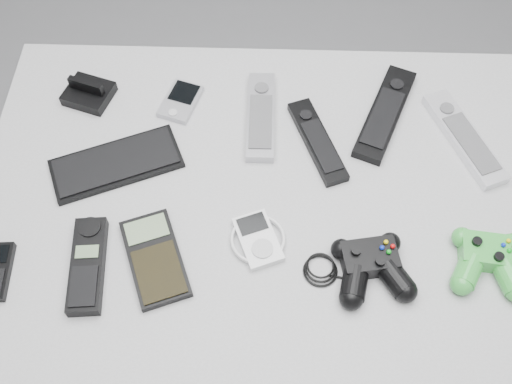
{
  "coord_description": "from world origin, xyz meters",
  "views": [
    {
      "loc": [
        -0.01,
        -0.51,
        1.77
      ],
      "look_at": [
        -0.03,
        0.08,
        0.81
      ],
      "focal_mm": 42.0,
      "sensor_mm": 36.0,
      "label": 1
    }
  ],
  "objects_px": {
    "controller_green": "(489,259)",
    "controller_black": "(371,265)",
    "remote_silver_b": "(464,137)",
    "pda_keyboard": "(116,163)",
    "pda": "(181,101)",
    "mp3_player": "(258,239)",
    "remote_black_a": "(317,141)",
    "remote_black_b": "(385,113)",
    "calculator": "(155,258)",
    "desk": "(282,210)",
    "cordless_handset": "(88,265)",
    "remote_silver_a": "(261,116)"
  },
  "relations": [
    {
      "from": "controller_green",
      "to": "controller_black",
      "type": "bearing_deg",
      "value": -168.36
    },
    {
      "from": "remote_silver_b",
      "to": "controller_black",
      "type": "bearing_deg",
      "value": -148.39
    },
    {
      "from": "pda_keyboard",
      "to": "controller_green",
      "type": "bearing_deg",
      "value": -38.57
    },
    {
      "from": "pda",
      "to": "controller_green",
      "type": "distance_m",
      "value": 0.68
    },
    {
      "from": "pda",
      "to": "mp3_player",
      "type": "xyz_separation_m",
      "value": [
        0.17,
        -0.32,
        0.0
      ]
    },
    {
      "from": "remote_black_a",
      "to": "remote_black_b",
      "type": "xyz_separation_m",
      "value": [
        0.14,
        0.07,
        0.0
      ]
    },
    {
      "from": "remote_black_b",
      "to": "remote_silver_b",
      "type": "height_order",
      "value": "same"
    },
    {
      "from": "calculator",
      "to": "controller_black",
      "type": "relative_size",
      "value": 0.77
    },
    {
      "from": "desk",
      "to": "pda_keyboard",
      "type": "height_order",
      "value": "pda_keyboard"
    },
    {
      "from": "controller_green",
      "to": "pda_keyboard",
      "type": "bearing_deg",
      "value": 170.93
    },
    {
      "from": "remote_black_a",
      "to": "calculator",
      "type": "relative_size",
      "value": 1.17
    },
    {
      "from": "remote_black_b",
      "to": "cordless_handset",
      "type": "bearing_deg",
      "value": -124.52
    },
    {
      "from": "pda_keyboard",
      "to": "desk",
      "type": "bearing_deg",
      "value": -31.93
    },
    {
      "from": "cordless_handset",
      "to": "controller_black",
      "type": "xyz_separation_m",
      "value": [
        0.5,
        0.01,
        0.01
      ]
    },
    {
      "from": "pda",
      "to": "controller_green",
      "type": "xyz_separation_m",
      "value": [
        0.58,
        -0.36,
        0.01
      ]
    },
    {
      "from": "remote_black_a",
      "to": "controller_green",
      "type": "bearing_deg",
      "value": -62.65
    },
    {
      "from": "remote_silver_b",
      "to": "controller_green",
      "type": "height_order",
      "value": "controller_green"
    },
    {
      "from": "pda_keyboard",
      "to": "pda",
      "type": "bearing_deg",
      "value": 32.7
    },
    {
      "from": "mp3_player",
      "to": "controller_black",
      "type": "distance_m",
      "value": 0.21
    },
    {
      "from": "cordless_handset",
      "to": "controller_black",
      "type": "relative_size",
      "value": 0.78
    },
    {
      "from": "pda_keyboard",
      "to": "controller_green",
      "type": "xyz_separation_m",
      "value": [
        0.69,
        -0.19,
        0.02
      ]
    },
    {
      "from": "cordless_handset",
      "to": "mp3_player",
      "type": "bearing_deg",
      "value": 6.89
    },
    {
      "from": "remote_black_b",
      "to": "cordless_handset",
      "type": "xyz_separation_m",
      "value": [
        -0.55,
        -0.36,
        0.0
      ]
    },
    {
      "from": "remote_black_b",
      "to": "remote_silver_a",
      "type": "bearing_deg",
      "value": -154.33
    },
    {
      "from": "controller_black",
      "to": "pda",
      "type": "bearing_deg",
      "value": 124.9
    },
    {
      "from": "controller_black",
      "to": "mp3_player",
      "type": "bearing_deg",
      "value": 155.68
    },
    {
      "from": "pda",
      "to": "cordless_handset",
      "type": "xyz_separation_m",
      "value": [
        -0.13,
        -0.39,
        0.01
      ]
    },
    {
      "from": "remote_black_b",
      "to": "remote_silver_b",
      "type": "distance_m",
      "value": 0.16
    },
    {
      "from": "mp3_player",
      "to": "calculator",
      "type": "bearing_deg",
      "value": 171.68
    },
    {
      "from": "remote_black_a",
      "to": "mp3_player",
      "type": "relative_size",
      "value": 1.94
    },
    {
      "from": "desk",
      "to": "remote_black_a",
      "type": "xyz_separation_m",
      "value": [
        0.07,
        0.12,
        0.08
      ]
    },
    {
      "from": "calculator",
      "to": "remote_silver_b",
      "type": "bearing_deg",
      "value": 4.63
    },
    {
      "from": "remote_silver_b",
      "to": "mp3_player",
      "type": "height_order",
      "value": "remote_silver_b"
    },
    {
      "from": "remote_black_a",
      "to": "remote_silver_a",
      "type": "bearing_deg",
      "value": 131.35
    },
    {
      "from": "remote_silver_a",
      "to": "remote_black_a",
      "type": "relative_size",
      "value": 1.06
    },
    {
      "from": "mp3_player",
      "to": "pda_keyboard",
      "type": "bearing_deg",
      "value": 128.93
    },
    {
      "from": "desk",
      "to": "controller_green",
      "type": "bearing_deg",
      "value": -21.36
    },
    {
      "from": "pda_keyboard",
      "to": "calculator",
      "type": "relative_size",
      "value": 1.4
    },
    {
      "from": "desk",
      "to": "mp3_player",
      "type": "relative_size",
      "value": 10.96
    },
    {
      "from": "desk",
      "to": "cordless_handset",
      "type": "xyz_separation_m",
      "value": [
        -0.34,
        -0.17,
        0.08
      ]
    },
    {
      "from": "desk",
      "to": "calculator",
      "type": "xyz_separation_m",
      "value": [
        -0.23,
        -0.15,
        0.08
      ]
    },
    {
      "from": "pda",
      "to": "cordless_handset",
      "type": "bearing_deg",
      "value": -90.39
    },
    {
      "from": "mp3_player",
      "to": "remote_silver_b",
      "type": "bearing_deg",
      "value": 8.97
    },
    {
      "from": "pda",
      "to": "desk",
      "type": "bearing_deg",
      "value": -26.77
    },
    {
      "from": "pda_keyboard",
      "to": "controller_black",
      "type": "relative_size",
      "value": 1.08
    },
    {
      "from": "remote_black_b",
      "to": "pda_keyboard",
      "type": "bearing_deg",
      "value": -143.16
    },
    {
      "from": "pda_keyboard",
      "to": "controller_green",
      "type": "height_order",
      "value": "controller_green"
    },
    {
      "from": "cordless_handset",
      "to": "remote_silver_a",
      "type": "bearing_deg",
      "value": 44.61
    },
    {
      "from": "remote_silver_a",
      "to": "cordless_handset",
      "type": "xyz_separation_m",
      "value": [
        -0.3,
        -0.35,
        0.0
      ]
    },
    {
      "from": "pda",
      "to": "controller_black",
      "type": "xyz_separation_m",
      "value": [
        0.37,
        -0.37,
        0.02
      ]
    }
  ]
}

